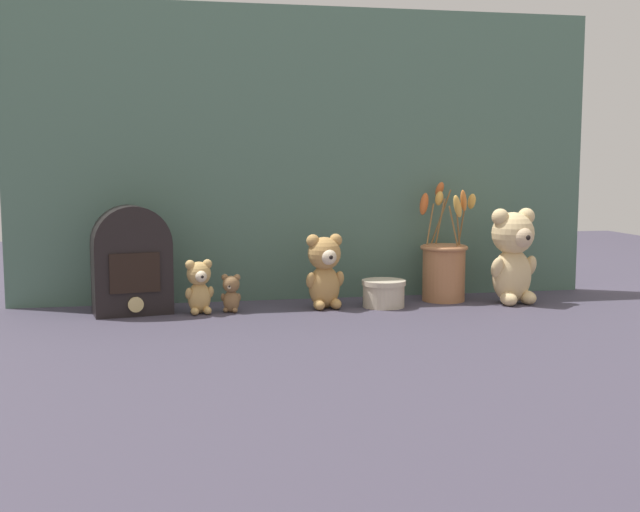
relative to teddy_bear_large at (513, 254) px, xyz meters
The scene contains 9 objects.
ground_plane 0.53m from the teddy_bear_large, behind, with size 4.00×4.00×0.00m, color #3D3847.
backdrop_wall 0.61m from the teddy_bear_large, 160.18° to the left, with size 1.59×0.02×0.79m.
teddy_bear_large is the anchor object (origin of this frame).
teddy_bear_medium 0.51m from the teddy_bear_large, behind, with size 0.11×0.10×0.19m.
teddy_bear_small 0.83m from the teddy_bear_large, behind, with size 0.08×0.07×0.14m.
teddy_bear_tiny 0.75m from the teddy_bear_large, behind, with size 0.05×0.05×0.10m.
flower_vase 0.19m from the teddy_bear_large, 154.87° to the left, with size 0.15×0.15×0.32m.
vintage_radio 0.99m from the teddy_bear_large, behind, with size 0.20×0.13×0.27m.
decorative_tin_tall 0.36m from the teddy_bear_large, behind, with size 0.11×0.11×0.07m.
Camera 1 is at (-0.40, -1.98, 0.37)m, focal length 45.00 mm.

